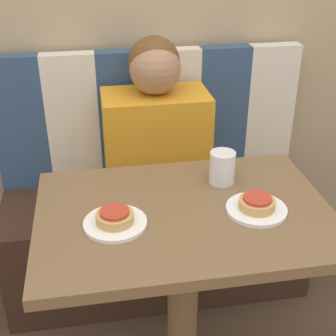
% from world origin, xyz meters
% --- Properties ---
extents(booth_seat, '(1.31, 0.45, 0.47)m').
position_xyz_m(booth_seat, '(0.00, 0.57, 0.24)').
color(booth_seat, '#382319').
rests_on(booth_seat, ground_plane).
extents(booth_backrest, '(1.31, 0.07, 0.58)m').
position_xyz_m(booth_backrest, '(-0.00, 0.76, 0.76)').
color(booth_backrest, navy).
rests_on(booth_backrest, booth_seat).
extents(dining_table, '(0.87, 0.60, 0.77)m').
position_xyz_m(dining_table, '(0.00, 0.00, 0.64)').
color(dining_table, brown).
rests_on(dining_table, ground_plane).
extents(person, '(0.41, 0.24, 0.67)m').
position_xyz_m(person, '(0.00, 0.58, 0.79)').
color(person, orange).
rests_on(person, booth_seat).
extents(plate_left, '(0.18, 0.18, 0.01)m').
position_xyz_m(plate_left, '(-0.21, -0.04, 0.78)').
color(plate_left, white).
rests_on(plate_left, dining_table).
extents(plate_right, '(0.18, 0.18, 0.01)m').
position_xyz_m(plate_right, '(0.21, -0.04, 0.78)').
color(plate_right, white).
rests_on(plate_right, dining_table).
extents(pizza_left, '(0.11, 0.11, 0.04)m').
position_xyz_m(pizza_left, '(-0.21, -0.04, 0.80)').
color(pizza_left, tan).
rests_on(pizza_left, plate_left).
extents(pizza_right, '(0.11, 0.11, 0.04)m').
position_xyz_m(pizza_right, '(0.21, -0.04, 0.80)').
color(pizza_right, tan).
rests_on(pizza_right, plate_right).
extents(drinking_cup, '(0.08, 0.08, 0.11)m').
position_xyz_m(drinking_cup, '(0.15, 0.14, 0.83)').
color(drinking_cup, silver).
rests_on(drinking_cup, dining_table).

